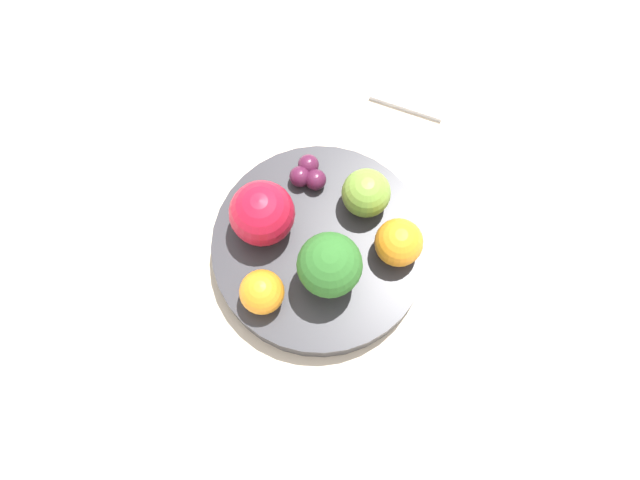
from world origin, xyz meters
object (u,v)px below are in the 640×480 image
(broccoli, at_px, (330,265))
(orange_front, at_px, (399,243))
(apple_green, at_px, (262,213))
(bowl, at_px, (320,248))
(spoon, at_px, (407,103))
(orange_back, at_px, (262,292))
(apple_red, at_px, (366,193))
(grape_cluster, at_px, (308,174))

(broccoli, xyz_separation_m, orange_front, (0.04, 0.05, -0.02))
(apple_green, bearing_deg, bowl, 11.86)
(bowl, distance_m, broccoli, 0.06)
(broccoli, bearing_deg, spoon, 98.41)
(spoon, bearing_deg, orange_front, -65.68)
(apple_green, height_order, orange_back, apple_green)
(orange_front, bearing_deg, apple_red, 152.05)
(broccoli, distance_m, apple_red, 0.08)
(orange_back, bearing_deg, grape_cluster, 103.05)
(orange_back, bearing_deg, apple_green, 122.44)
(orange_back, height_order, spoon, orange_back)
(bowl, bearing_deg, orange_back, -103.17)
(orange_back, distance_m, grape_cluster, 0.12)
(apple_red, height_order, orange_back, apple_red)
(apple_green, height_order, grape_cluster, apple_green)
(grape_cluster, height_order, spoon, grape_cluster)
(orange_front, relative_size, spoon, 0.54)
(apple_red, bearing_deg, orange_front, -27.95)
(apple_red, xyz_separation_m, apple_green, (-0.07, -0.07, 0.01))
(broccoli, distance_m, orange_back, 0.06)
(apple_green, bearing_deg, spoon, 76.74)
(orange_front, relative_size, orange_back, 1.10)
(apple_green, xyz_separation_m, grape_cluster, (0.01, 0.06, -0.02))
(orange_back, relative_size, spoon, 0.49)
(orange_front, distance_m, spoon, 0.17)
(bowl, bearing_deg, spoon, 92.18)
(grape_cluster, distance_m, spoon, 0.14)
(apple_green, relative_size, spoon, 0.74)
(broccoli, relative_size, orange_back, 1.72)
(spoon, bearing_deg, grape_cluster, -105.33)
(bowl, distance_m, orange_front, 0.08)
(apple_red, height_order, spoon, apple_red)
(bowl, relative_size, orange_back, 5.09)
(orange_back, xyz_separation_m, grape_cluster, (-0.03, 0.12, -0.01))
(bowl, height_order, orange_back, orange_back)
(apple_red, height_order, orange_front, apple_red)
(broccoli, bearing_deg, apple_green, 171.08)
(broccoli, xyz_separation_m, apple_green, (-0.08, 0.01, -0.01))
(apple_red, relative_size, orange_back, 1.14)
(bowl, height_order, apple_green, apple_green)
(bowl, distance_m, apple_green, 0.07)
(bowl, distance_m, grape_cluster, 0.07)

